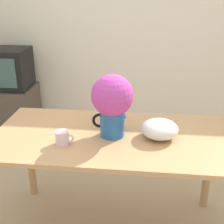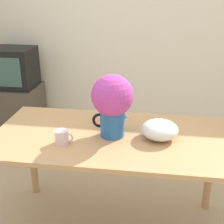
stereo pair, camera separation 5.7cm
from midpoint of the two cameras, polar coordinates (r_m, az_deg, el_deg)
wall_back at (r=3.75m, az=3.85°, el=16.43°), size 8.00×0.05×2.60m
table at (r=2.09m, az=0.74°, el=-6.72°), size 1.56×0.81×0.78m
flower_vase at (r=1.95m, az=0.89°, el=1.94°), size 0.27×0.27×0.41m
coffee_mug at (r=1.95m, az=-8.28°, el=-4.55°), size 0.12×0.08×0.09m
white_bowl at (r=2.01m, az=9.51°, el=-3.21°), size 0.24×0.24×0.12m
tv_stand at (r=3.97m, az=-16.66°, el=0.66°), size 0.58×0.52×0.56m
tv_set at (r=3.81m, az=-17.52°, el=7.76°), size 0.53×0.43×0.45m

